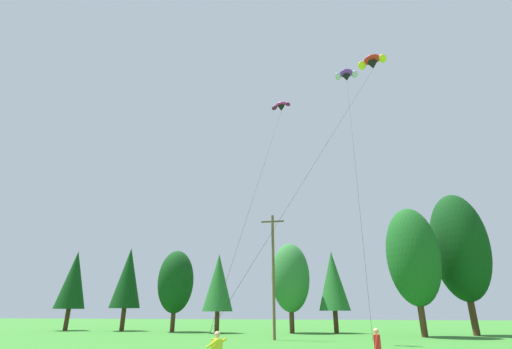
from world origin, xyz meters
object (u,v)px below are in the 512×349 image
Objects in this scene: utility_pole at (273,271)px; parafoil_kite_far_magenta at (281,107)px; kite_flyer_mid at (378,346)px; parafoil_kite_high_red_yellow at (372,62)px; parafoil_kite_mid_purple at (346,76)px.

parafoil_kite_far_magenta is (1.42, -2.61, 15.82)m from utility_pole.
utility_pole is at bearing 111.82° from kite_flyer_mid.
parafoil_kite_far_magenta is (-8.09, 6.34, 0.63)m from parafoil_kite_high_red_yellow.
kite_flyer_mid is at bearing -109.82° from parafoil_kite_high_red_yellow.
parafoil_kite_mid_purple reaches higher than parafoil_kite_high_red_yellow.
utility_pole is 20.03m from parafoil_kite_high_red_yellow.
parafoil_kite_mid_purple reaches higher than kite_flyer_mid.
utility_pole is at bearing 158.29° from parafoil_kite_mid_purple.
parafoil_kite_high_red_yellow is 6.68m from parafoil_kite_mid_purple.
parafoil_kite_far_magenta is (-5.29, 14.13, 20.65)m from kite_flyer_mid.
parafoil_kite_mid_purple is 7.07m from parafoil_kite_far_magenta.
kite_flyer_mid is (6.70, -16.74, -4.83)m from utility_pole.
kite_flyer_mid is at bearing -95.60° from parafoil_kite_mid_purple.
parafoil_kite_mid_purple is (8.03, -3.20, 18.25)m from utility_pole.
utility_pole is 0.55× the size of parafoil_kite_high_red_yellow.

